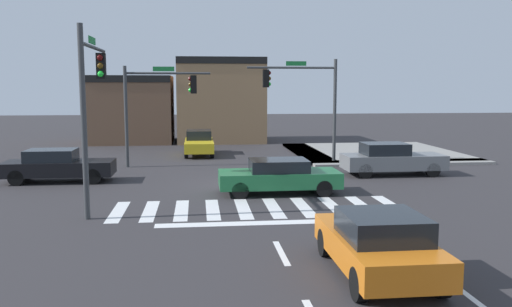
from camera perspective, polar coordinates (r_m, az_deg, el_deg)
ground_plane at (r=22.77m, az=-1.03°, el=-3.38°), size 120.00×120.00×0.00m
crosswalk_near at (r=18.39m, az=0.28°, el=-5.91°), size 9.97×3.11×0.01m
lane_markings at (r=11.52m, az=10.41°, el=-14.11°), size 6.80×20.25×0.01m
bike_detector_marking at (r=14.14m, az=9.59°, el=-10.05°), size 0.99×0.99×0.01m
curb_corner_northeast at (r=33.67m, az=11.98°, el=0.02°), size 10.00×10.60×0.15m
storefront_row at (r=41.07m, az=-7.73°, el=5.35°), size 13.01×5.66×6.35m
traffic_signal_northwest at (r=28.11m, az=-10.58°, el=5.99°), size 4.47×0.32×5.26m
traffic_signal_northeast at (r=28.79m, az=5.20°, el=6.60°), size 4.88×0.32×5.67m
traffic_signal_southwest at (r=18.68m, az=-17.30°, el=6.62°), size 0.32×4.19×6.10m
car_orange at (r=12.15m, az=13.03°, el=-9.41°), size 1.90×4.13×1.46m
car_gray at (r=25.96m, az=14.37°, el=-0.59°), size 4.77×1.81×1.54m
car_black at (r=24.90m, az=-20.61°, el=-1.22°), size 4.70×1.72×1.45m
car_yellow at (r=32.94m, az=-6.16°, el=1.15°), size 1.73×4.31×1.48m
car_green at (r=20.81m, az=2.49°, el=-2.43°), size 4.72×1.88×1.36m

